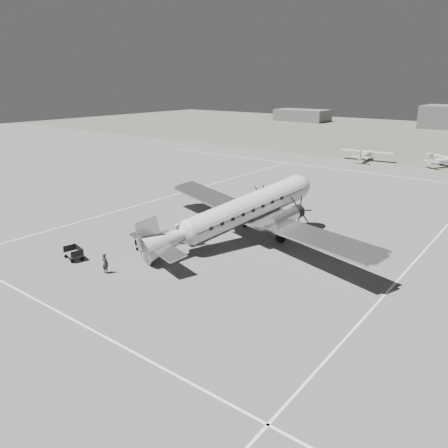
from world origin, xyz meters
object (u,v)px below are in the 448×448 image
(baggage_cart_near, at_px, (146,245))
(dc3_airliner, at_px, (238,214))
(light_plane_left, at_px, (366,155))
(passenger, at_px, (178,234))
(light_plane_right, at_px, (447,161))
(ramp_agent, at_px, (150,240))
(baggage_cart_far, at_px, (74,253))
(shed_secondary, at_px, (302,115))
(ground_crew, at_px, (105,263))

(baggage_cart_near, bearing_deg, dc3_airliner, 52.20)
(light_plane_left, relative_size, passenger, 5.04)
(light_plane_right, xyz_separation_m, ramp_agent, (-11.44, -55.73, -0.04))
(light_plane_left, relative_size, baggage_cart_near, 5.26)
(light_plane_left, bearing_deg, baggage_cart_far, -97.08)
(light_plane_right, distance_m, passenger, 54.22)
(shed_secondary, relative_size, ground_crew, 11.52)
(light_plane_right, bearing_deg, ramp_agent, -69.86)
(shed_secondary, distance_m, light_plane_right, 86.61)
(dc3_airliner, height_order, ramp_agent, dc3_airliner)
(shed_secondary, distance_m, dc3_airliner, 124.11)
(light_plane_left, bearing_deg, light_plane_right, 5.19)
(baggage_cart_near, relative_size, baggage_cart_far, 1.02)
(ramp_agent, bearing_deg, baggage_cart_near, 177.15)
(ramp_agent, bearing_deg, baggage_cart_far, 161.23)
(light_plane_left, height_order, ramp_agent, light_plane_left)
(shed_secondary, distance_m, ramp_agent, 127.81)
(baggage_cart_near, bearing_deg, ground_crew, -80.88)
(baggage_cart_near, height_order, ramp_agent, ramp_agent)
(light_plane_left, bearing_deg, dc3_airliner, -87.77)
(light_plane_right, distance_m, baggage_cart_far, 62.66)
(ramp_agent, bearing_deg, passenger, -2.85)
(light_plane_right, height_order, baggage_cart_near, light_plane_right)
(shed_secondary, xyz_separation_m, dc3_airliner, (53.21, -112.12, 0.57))
(ramp_agent, bearing_deg, ground_crew, -156.84)
(baggage_cart_far, bearing_deg, dc3_airliner, 67.31)
(light_plane_left, height_order, light_plane_right, light_plane_left)
(ground_crew, xyz_separation_m, ramp_agent, (-0.78, 5.26, 0.14))
(light_plane_left, relative_size, ramp_agent, 5.13)
(dc3_airliner, relative_size, light_plane_left, 2.86)
(passenger, bearing_deg, dc3_airliner, -24.86)
(light_plane_left, relative_size, baggage_cart_far, 5.34)
(ramp_agent, distance_m, passenger, 2.69)
(light_plane_left, bearing_deg, ground_crew, -92.99)
(ground_crew, bearing_deg, dc3_airliner, -117.83)
(light_plane_left, relative_size, ground_crew, 6.04)
(light_plane_right, xyz_separation_m, ground_crew, (-10.66, -60.98, -0.18))
(ground_crew, relative_size, passenger, 0.83)
(light_plane_left, height_order, baggage_cart_far, light_plane_left)
(light_plane_right, height_order, ramp_agent, light_plane_right)
(baggage_cart_near, distance_m, ground_crew, 5.01)
(ground_crew, bearing_deg, baggage_cart_near, -88.58)
(dc3_airliner, relative_size, ramp_agent, 14.64)
(light_plane_right, bearing_deg, baggage_cart_far, -71.96)
(baggage_cart_far, height_order, ground_crew, ground_crew)
(light_plane_right, distance_m, ground_crew, 61.91)
(ramp_agent, bearing_deg, light_plane_left, 16.13)
(light_plane_right, relative_size, passenger, 4.97)
(light_plane_left, distance_m, baggage_cart_near, 53.76)
(shed_secondary, relative_size, baggage_cart_near, 10.04)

